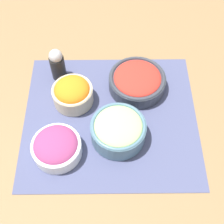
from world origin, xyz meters
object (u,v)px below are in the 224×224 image
Objects in this scene: carrot_bowl at (74,93)px; onion_bowl at (58,147)px; pepper_shaker at (59,64)px; tomato_bowl at (139,80)px; cucumber_bowl at (120,129)px.

onion_bowl is (-0.03, -0.18, -0.01)m from carrot_bowl.
carrot_bowl is 0.12m from pepper_shaker.
pepper_shaker is (-0.26, 0.05, 0.03)m from tomato_bowl.
carrot_bowl is at bearing -62.32° from pepper_shaker.
tomato_bowl is 0.33m from onion_bowl.
tomato_bowl is at bearing -10.68° from pepper_shaker.
tomato_bowl is 1.55× the size of pepper_shaker.
carrot_bowl is at bearing 79.14° from onion_bowl.
pepper_shaker is (-0.05, 0.10, 0.02)m from carrot_bowl.
carrot_bowl is 1.07× the size of pepper_shaker.
cucumber_bowl is 0.19m from carrot_bowl.
tomato_bowl is at bearing 44.55° from onion_bowl.
carrot_bowl is 0.21m from tomato_bowl.
cucumber_bowl reaches higher than onion_bowl.
carrot_bowl reaches higher than cucumber_bowl.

